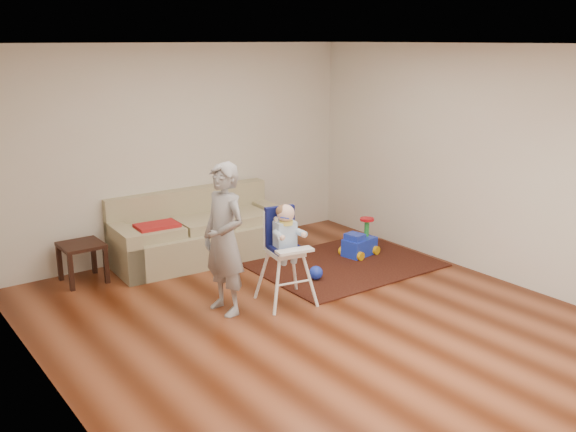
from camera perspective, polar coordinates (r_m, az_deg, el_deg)
ground at (r=6.58m, az=2.09°, el=-9.18°), size 5.50×5.50×0.00m
room_envelope at (r=6.46m, az=-0.66°, el=7.74°), size 5.04×5.52×2.72m
sofa at (r=8.24m, az=-7.85°, el=-0.97°), size 2.28×1.05×0.86m
side_table at (r=7.84m, az=-17.79°, el=-3.96°), size 0.47×0.47×0.47m
area_rug at (r=8.10m, az=5.03°, el=-4.31°), size 2.17×1.64×0.02m
ride_on_toy at (r=8.38m, az=6.39°, el=-1.91°), size 0.48×0.37×0.47m
toy_ball at (r=7.54m, az=2.50°, el=-5.06°), size 0.16×0.16×0.16m
high_chair at (r=6.79m, az=-0.21°, el=-3.56°), size 0.59×0.59×1.10m
adult at (r=6.52m, az=-5.69°, el=-2.07°), size 0.44×0.61×1.57m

